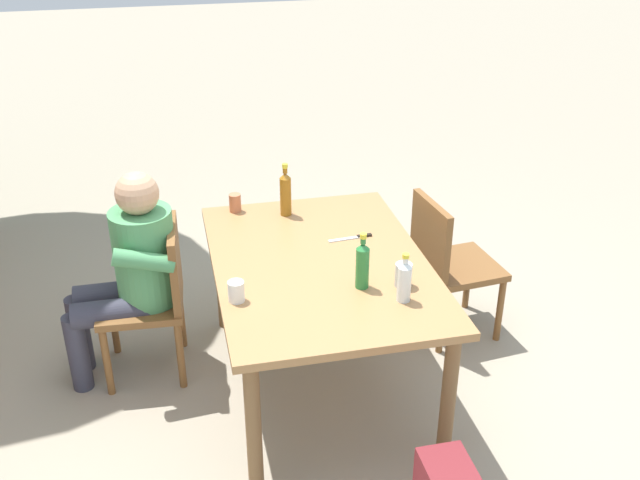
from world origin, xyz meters
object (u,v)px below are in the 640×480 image
object	(u,v)px
bottle_green	(362,264)
backpack_by_far_side	(346,237)
dining_table	(320,277)
cup_steel	(403,275)
bottle_clear	(404,281)
cup_white	(236,291)
chair_near_right	(447,260)
cup_terracotta	(235,203)
person_in_white_shirt	(131,267)
table_knife	(354,237)
chair_far_right	(155,293)
bottle_amber	(286,193)

from	to	relation	value
bottle_green	backpack_by_far_side	distance (m)	1.74
dining_table	cup_steel	distance (m)	0.48
bottle_clear	cup_white	bearing A→B (deg)	77.76
chair_near_right	cup_terracotta	world-z (taller)	chair_near_right
person_in_white_shirt	cup_white	xyz separation A→B (m)	(-0.62, -0.49, 0.16)
bottle_clear	table_knife	bearing A→B (deg)	5.50
bottle_green	cup_terracotta	size ratio (longest dim) A/B	2.68
chair_near_right	cup_white	xyz separation A→B (m)	(-0.61, 1.28, 0.32)
bottle_green	table_knife	xyz separation A→B (m)	(0.49, -0.09, -0.12)
cup_white	backpack_by_far_side	distance (m)	1.91
table_knife	backpack_by_far_side	size ratio (longest dim) A/B	0.58
dining_table	cup_white	bearing A→B (deg)	121.42
person_in_white_shirt	chair_far_right	bearing A→B (deg)	-92.59
cup_steel	table_knife	xyz separation A→B (m)	(0.52, 0.10, -0.05)
chair_near_right	table_knife	xyz separation A→B (m)	(-0.13, 0.60, 0.28)
bottle_amber	cup_steel	size ratio (longest dim) A/B	2.66
bottle_green	bottle_clear	bearing A→B (deg)	-135.18
bottle_green	cup_white	world-z (taller)	bottle_green
dining_table	bottle_amber	world-z (taller)	bottle_amber
bottle_clear	chair_far_right	bearing A→B (deg)	55.34
bottle_green	cup_white	distance (m)	0.59
bottle_clear	backpack_by_far_side	bearing A→B (deg)	-6.02
cup_terracotta	bottle_clear	bearing A→B (deg)	-150.44
bottle_clear	cup_white	size ratio (longest dim) A/B	2.42
cup_white	backpack_by_far_side	world-z (taller)	cup_white
chair_near_right	bottle_amber	world-z (taller)	bottle_amber
dining_table	person_in_white_shirt	size ratio (longest dim) A/B	1.29
bottle_clear	cup_terracotta	size ratio (longest dim) A/B	2.29
chair_near_right	bottle_amber	bearing A→B (deg)	75.03
cup_terracotta	table_knife	xyz separation A→B (m)	(-0.47, -0.57, -0.05)
chair_far_right	bottle_clear	xyz separation A→B (m)	(-0.77, -1.12, 0.38)
backpack_by_far_side	bottle_amber	bearing A→B (deg)	142.75
person_in_white_shirt	dining_table	bearing A→B (deg)	-110.07
dining_table	bottle_amber	size ratio (longest dim) A/B	4.96
chair_near_right	bottle_clear	size ratio (longest dim) A/B	3.65
table_knife	cup_white	bearing A→B (deg)	125.31
dining_table	chair_near_right	bearing A→B (deg)	-68.05
bottle_clear	bottle_green	xyz separation A→B (m)	(0.15, 0.15, 0.02)
dining_table	cup_steel	xyz separation A→B (m)	(-0.31, -0.33, 0.15)
bottle_clear	cup_terracotta	bearing A→B (deg)	29.56
chair_far_right	table_knife	bearing A→B (deg)	-97.09
bottle_amber	cup_white	world-z (taller)	bottle_amber
table_knife	backpack_by_far_side	world-z (taller)	table_knife
chair_near_right	cup_steel	world-z (taller)	cup_steel
bottle_amber	dining_table	bearing A→B (deg)	-173.23
chair_near_right	bottle_green	world-z (taller)	bottle_green
chair_far_right	bottle_amber	size ratio (longest dim) A/B	2.84
dining_table	cup_terracotta	xyz separation A→B (m)	(0.68, 0.34, 0.14)
bottle_amber	table_knife	world-z (taller)	bottle_amber
cup_terracotta	cup_white	distance (m)	0.96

